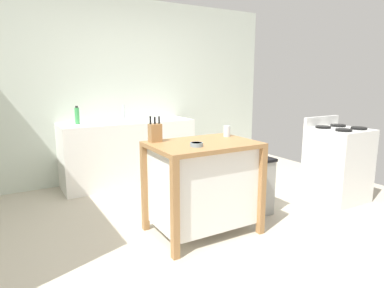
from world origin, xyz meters
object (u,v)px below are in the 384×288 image
(bowl_ceramic_small, at_px, (196,144))
(bottle_hand_soap, at_px, (77,116))
(kitchen_island, at_px, (203,182))
(knife_block, at_px, (155,132))
(trash_bin, at_px, (255,186))
(stove, at_px, (338,164))
(drinking_cup, at_px, (227,131))
(sink_faucet, at_px, (124,113))

(bowl_ceramic_small, relative_size, bottle_hand_soap, 0.47)
(kitchen_island, height_order, knife_block, knife_block)
(trash_bin, bearing_deg, stove, -7.51)
(bowl_ceramic_small, xyz_separation_m, trash_bin, (0.89, 0.22, -0.59))
(bowl_ceramic_small, bearing_deg, drinking_cup, 28.25)
(drinking_cup, xyz_separation_m, stove, (1.51, -0.22, -0.49))
(drinking_cup, xyz_separation_m, sink_faucet, (-0.45, 1.87, 0.05))
(trash_bin, xyz_separation_m, bottle_hand_soap, (-1.47, 1.84, 0.68))
(bottle_hand_soap, xyz_separation_m, stove, (2.63, -1.99, -0.55))
(bottle_hand_soap, relative_size, stove, 0.24)
(knife_block, distance_m, bowl_ceramic_small, 0.45)
(kitchen_island, xyz_separation_m, stove, (1.90, -0.08, -0.05))
(knife_block, height_order, stove, knife_block)
(bottle_hand_soap, bearing_deg, drinking_cup, -57.70)
(knife_block, height_order, bowl_ceramic_small, knife_block)
(knife_block, distance_m, sink_faucet, 1.79)
(kitchen_island, xyz_separation_m, drinking_cup, (0.38, 0.15, 0.45))
(sink_faucet, distance_m, stove, 2.92)
(kitchen_island, xyz_separation_m, sink_faucet, (-0.07, 2.02, 0.50))
(trash_bin, height_order, stove, stove)
(kitchen_island, height_order, stove, stove)
(drinking_cup, bearing_deg, trash_bin, -11.50)
(sink_faucet, height_order, stove, sink_faucet)
(kitchen_island, relative_size, drinking_cup, 8.95)
(trash_bin, bearing_deg, drinking_cup, 168.50)
(stove, bearing_deg, sink_faucet, 133.26)
(kitchen_island, bearing_deg, drinking_cup, 21.23)
(knife_block, height_order, trash_bin, knife_block)
(sink_faucet, bearing_deg, stove, -46.74)
(knife_block, bearing_deg, trash_bin, -8.76)
(bowl_ceramic_small, distance_m, drinking_cup, 0.61)
(trash_bin, bearing_deg, bowl_ceramic_small, -166.20)
(sink_faucet, height_order, bottle_hand_soap, bottle_hand_soap)
(kitchen_island, bearing_deg, sink_faucet, 91.96)
(knife_block, relative_size, drinking_cup, 2.21)
(sink_faucet, bearing_deg, bottle_hand_soap, -171.81)
(stove, bearing_deg, bottle_hand_soap, 142.86)
(drinking_cup, distance_m, sink_faucet, 1.92)
(bowl_ceramic_small, height_order, trash_bin, bowl_ceramic_small)
(sink_faucet, xyz_separation_m, stove, (1.97, -2.09, -0.54))
(sink_faucet, bearing_deg, kitchen_island, -88.04)
(knife_block, bearing_deg, drinking_cup, -7.48)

